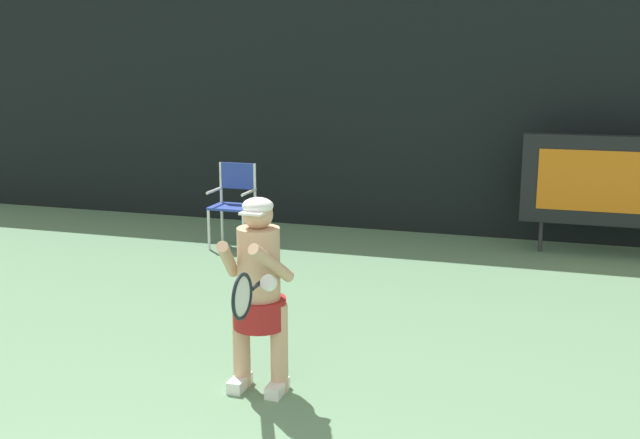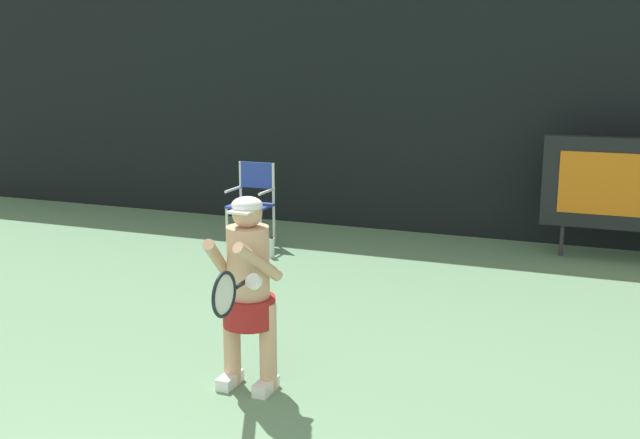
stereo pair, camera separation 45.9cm
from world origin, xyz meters
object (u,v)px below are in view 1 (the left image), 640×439
tennis_player (259,288)px  water_bottle (256,249)px  scoreboard (615,181)px  tennis_racket (243,295)px  umpire_chair (234,200)px

tennis_player → water_bottle: bearing=112.5°
scoreboard → water_bottle: 4.45m
water_bottle → tennis_racket: 4.32m
tennis_racket → tennis_player: bearing=93.4°
scoreboard → water_bottle: bearing=-161.5°
water_bottle → tennis_racket: size_ratio=0.44×
tennis_player → umpire_chair: bearing=116.0°
umpire_chair → scoreboard: bearing=10.9°
umpire_chair → tennis_racket: size_ratio=1.79×
water_bottle → tennis_player: tennis_player is taller
scoreboard → umpire_chair: 4.74m
scoreboard → tennis_racket: scoreboard is taller
scoreboard → tennis_player: (-2.73, -4.81, -0.16)m
umpire_chair → tennis_racket: bearing=-65.6°
water_bottle → tennis_player: bearing=-67.5°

